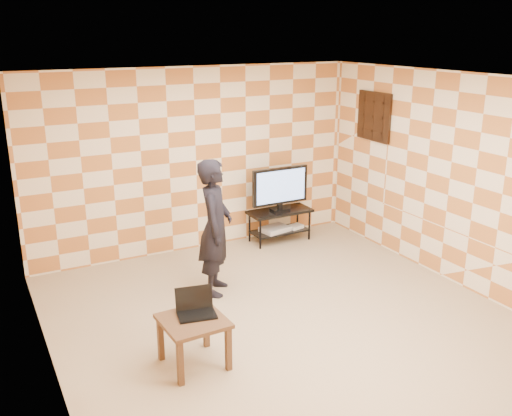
% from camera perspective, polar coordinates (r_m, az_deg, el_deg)
% --- Properties ---
extents(floor, '(5.00, 5.00, 0.00)m').
position_cam_1_polar(floor, '(6.75, 2.40, -10.73)').
color(floor, tan).
rests_on(floor, ground).
extents(wall_back, '(5.00, 0.02, 2.70)m').
position_cam_1_polar(wall_back, '(8.41, -6.02, 4.75)').
color(wall_back, beige).
rests_on(wall_back, ground).
extents(wall_front, '(5.00, 0.02, 2.70)m').
position_cam_1_polar(wall_front, '(4.39, 19.25, -8.29)').
color(wall_front, beige).
rests_on(wall_front, ground).
extents(wall_left, '(0.02, 5.00, 2.70)m').
position_cam_1_polar(wall_left, '(5.48, -20.76, -3.30)').
color(wall_left, beige).
rests_on(wall_left, ground).
extents(wall_right, '(0.02, 5.00, 2.70)m').
position_cam_1_polar(wall_right, '(7.74, 18.81, 2.80)').
color(wall_right, beige).
rests_on(wall_right, ground).
extents(ceiling, '(5.00, 5.00, 0.02)m').
position_cam_1_polar(ceiling, '(5.97, 2.73, 12.77)').
color(ceiling, white).
rests_on(ceiling, wall_back).
extents(wall_art, '(0.04, 0.72, 0.72)m').
position_cam_1_polar(wall_art, '(8.73, 11.72, 8.96)').
color(wall_art, black).
rests_on(wall_art, wall_right).
extents(tv_stand, '(0.99, 0.45, 0.50)m').
position_cam_1_polar(tv_stand, '(8.89, 2.38, -1.05)').
color(tv_stand, black).
rests_on(tv_stand, floor).
extents(tv, '(0.94, 0.18, 0.68)m').
position_cam_1_polar(tv, '(8.74, 2.43, 2.12)').
color(tv, black).
rests_on(tv, tv_stand).
extents(dvd_player, '(0.48, 0.38, 0.07)m').
position_cam_1_polar(dvd_player, '(8.89, 1.91, -2.11)').
color(dvd_player, '#B9B9BB').
rests_on(dvd_player, tv_stand).
extents(game_console, '(0.26, 0.21, 0.05)m').
position_cam_1_polar(game_console, '(9.05, 3.96, -1.87)').
color(game_console, silver).
rests_on(game_console, tv_stand).
extents(side_table, '(0.63, 0.63, 0.50)m').
position_cam_1_polar(side_table, '(5.70, -6.28, -11.78)').
color(side_table, '#392010').
rests_on(side_table, floor).
extents(laptop, '(0.42, 0.36, 0.25)m').
position_cam_1_polar(laptop, '(5.74, -6.05, -9.97)').
color(laptop, black).
rests_on(laptop, side_table).
extents(person, '(0.68, 0.75, 1.71)m').
position_cam_1_polar(person, '(7.03, -4.10, -1.94)').
color(person, black).
rests_on(person, floor).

